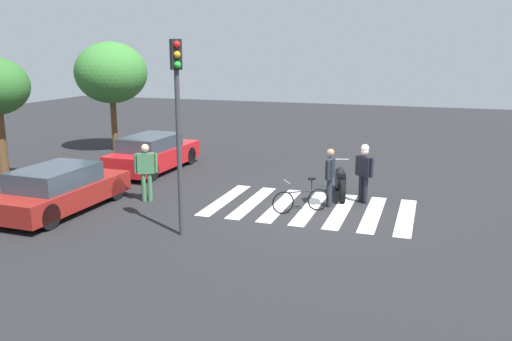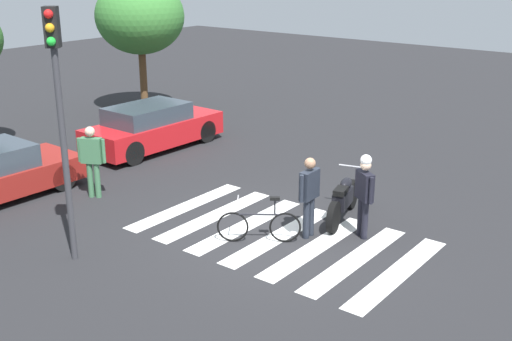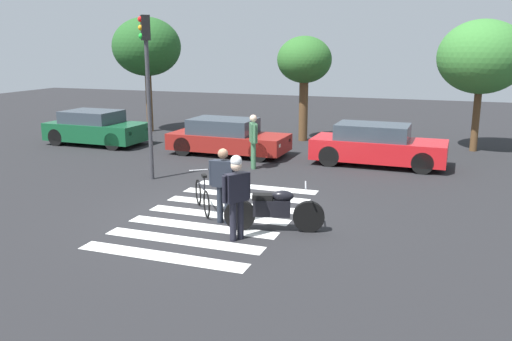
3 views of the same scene
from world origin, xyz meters
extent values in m
plane|color=#232326|center=(0.00, 0.00, 0.00)|extent=(60.00, 60.00, 0.00)
cylinder|color=black|center=(2.31, -0.39, 0.34)|extent=(0.69, 0.31, 0.68)
cylinder|color=black|center=(0.86, -0.78, 0.34)|extent=(0.69, 0.31, 0.68)
cube|color=black|center=(1.54, -0.60, 0.52)|extent=(0.85, 0.48, 0.36)
ellipsoid|color=black|center=(1.76, -0.54, 0.79)|extent=(0.53, 0.36, 0.24)
cube|color=black|center=(1.34, -0.65, 0.76)|extent=(0.49, 0.35, 0.12)
cylinder|color=#A5A5AD|center=(2.23, -0.41, 1.04)|extent=(0.19, 0.61, 0.04)
torus|color=black|center=(-0.81, 0.61, 0.33)|extent=(0.42, 0.55, 0.65)
torus|color=black|center=(-0.18, -0.26, 0.33)|extent=(0.42, 0.55, 0.65)
cylinder|color=black|center=(-0.49, 0.17, 0.61)|extent=(0.53, 0.70, 0.04)
cylinder|color=black|center=(-0.30, -0.09, 0.78)|extent=(0.04, 0.04, 0.34)
cube|color=black|center=(-0.30, -0.09, 0.96)|extent=(0.20, 0.22, 0.06)
cylinder|color=#99999E|center=(-0.75, 0.52, 0.93)|extent=(0.39, 0.29, 0.03)
cylinder|color=black|center=(1.08, -1.30, 0.42)|extent=(0.14, 0.14, 0.83)
cylinder|color=black|center=(0.98, -1.45, 0.42)|extent=(0.14, 0.14, 0.83)
cube|color=black|center=(1.03, -1.38, 1.13)|extent=(0.44, 0.51, 0.59)
sphere|color=beige|center=(1.03, -1.38, 1.58)|extent=(0.23, 0.23, 0.23)
cylinder|color=black|center=(1.20, -1.13, 1.13)|extent=(0.09, 0.09, 0.56)
cylinder|color=black|center=(0.86, -1.62, 1.13)|extent=(0.09, 0.09, 0.56)
sphere|color=white|center=(1.03, -1.38, 1.68)|extent=(0.24, 0.24, 0.24)
cylinder|color=#1E232D|center=(0.26, -0.48, 0.43)|extent=(0.14, 0.14, 0.85)
cylinder|color=#1E232D|center=(0.44, -0.48, 0.43)|extent=(0.14, 0.14, 0.85)
cube|color=#1E232D|center=(0.35, -0.48, 1.15)|extent=(0.50, 0.21, 0.60)
sphere|color=#8C664C|center=(0.35, -0.48, 1.61)|extent=(0.23, 0.23, 0.23)
cylinder|color=#1E232D|center=(0.05, -0.48, 1.15)|extent=(0.09, 0.09, 0.57)
cylinder|color=#1E232D|center=(0.65, -0.47, 1.15)|extent=(0.09, 0.09, 0.57)
cylinder|color=#3F724C|center=(-0.94, 4.97, 0.44)|extent=(0.14, 0.14, 0.87)
cylinder|color=#3F724C|center=(-0.86, 4.81, 0.44)|extent=(0.14, 0.14, 0.87)
cube|color=#3F724C|center=(-0.90, 4.89, 1.18)|extent=(0.42, 0.54, 0.62)
sphere|color=beige|center=(-0.90, 4.89, 1.65)|extent=(0.24, 0.24, 0.24)
cylinder|color=#3F724C|center=(-1.04, 5.16, 1.18)|extent=(0.09, 0.09, 0.59)
cylinder|color=#3F724C|center=(-0.76, 4.63, 1.18)|extent=(0.09, 0.09, 0.59)
cube|color=silver|center=(0.00, -2.70, 0.00)|extent=(3.52, 0.45, 0.01)
cube|color=silver|center=(0.00, -1.80, 0.00)|extent=(3.52, 0.45, 0.01)
cube|color=silver|center=(0.00, -0.90, 0.00)|extent=(3.52, 0.45, 0.01)
cube|color=silver|center=(0.00, 0.00, 0.00)|extent=(3.52, 0.45, 0.01)
cube|color=silver|center=(0.00, 0.90, 0.00)|extent=(3.52, 0.45, 0.01)
cube|color=silver|center=(0.00, 1.80, 0.00)|extent=(3.52, 0.45, 0.01)
cube|color=silver|center=(0.00, 2.70, 0.00)|extent=(3.52, 0.45, 0.01)
cylinder|color=black|center=(-6.98, 7.61, 0.34)|extent=(0.69, 0.23, 0.68)
cylinder|color=black|center=(-7.01, 5.97, 0.34)|extent=(0.69, 0.23, 0.68)
cylinder|color=black|center=(-9.68, 7.67, 0.34)|extent=(0.69, 0.23, 0.68)
cylinder|color=black|center=(-9.71, 6.03, 0.34)|extent=(0.69, 0.23, 0.68)
cube|color=#14512D|center=(-8.34, 6.82, 0.54)|extent=(4.01, 1.94, 0.70)
cube|color=#333D47|center=(-8.54, 6.82, 1.12)|extent=(2.18, 1.68, 0.48)
cube|color=#F2EDCC|center=(-6.38, 7.37, 0.64)|extent=(0.08, 0.20, 0.12)
cube|color=#F2EDCC|center=(-6.41, 6.18, 0.64)|extent=(0.08, 0.20, 0.12)
cylinder|color=black|center=(-1.04, 7.47, 0.34)|extent=(0.69, 0.23, 0.69)
cylinder|color=black|center=(-1.08, 5.91, 0.34)|extent=(0.69, 0.23, 0.69)
cylinder|color=black|center=(-3.98, 7.53, 0.34)|extent=(0.69, 0.23, 0.69)
cylinder|color=black|center=(-4.01, 5.97, 0.34)|extent=(0.69, 0.23, 0.69)
cube|color=maroon|center=(-2.53, 6.72, 0.48)|extent=(4.36, 1.88, 0.59)
cube|color=#333D47|center=(-2.74, 6.72, 1.05)|extent=(2.37, 1.62, 0.54)
cube|color=#F2EDCC|center=(-0.39, 7.24, 0.57)|extent=(0.08, 0.20, 0.12)
cube|color=#F2EDCC|center=(-0.42, 6.10, 0.57)|extent=(0.08, 0.20, 0.12)
cylinder|color=black|center=(4.37, 7.47, 0.35)|extent=(0.70, 0.24, 0.70)
cylinder|color=black|center=(4.34, 5.98, 0.35)|extent=(0.70, 0.24, 0.70)
cylinder|color=black|center=(1.40, 7.54, 0.35)|extent=(0.70, 0.24, 0.70)
cylinder|color=black|center=(1.37, 6.05, 0.35)|extent=(0.70, 0.24, 0.70)
cube|color=red|center=(2.87, 6.76, 0.54)|extent=(4.41, 1.80, 0.69)
cube|color=#333D47|center=(2.65, 6.77, 1.13)|extent=(2.39, 1.55, 0.50)
cube|color=#F2EDCC|center=(5.03, 7.26, 0.64)|extent=(0.08, 0.20, 0.12)
cube|color=#F2EDCC|center=(5.00, 6.17, 0.64)|extent=(0.08, 0.20, 0.12)
cylinder|color=#38383D|center=(-3.29, 2.54, 2.03)|extent=(0.12, 0.12, 4.07)
cube|color=black|center=(-3.29, 2.54, 4.42)|extent=(0.34, 0.34, 0.70)
sphere|color=red|center=(-3.39, 2.45, 4.65)|extent=(0.16, 0.16, 0.16)
sphere|color=orange|center=(-3.39, 2.45, 4.42)|extent=(0.16, 0.16, 0.16)
sphere|color=green|center=(-3.39, 2.45, 4.19)|extent=(0.16, 0.16, 0.16)
cylinder|color=brown|center=(-8.09, 10.52, 1.35)|extent=(0.29, 0.29, 2.70)
ellipsoid|color=#235623|center=(-8.09, 10.52, 3.86)|extent=(3.08, 3.08, 2.62)
cylinder|color=brown|center=(-0.73, 10.52, 1.26)|extent=(0.37, 0.37, 2.52)
ellipsoid|color=#2D6628|center=(-0.73, 10.52, 3.35)|extent=(2.23, 2.23, 1.90)
cylinder|color=brown|center=(5.97, 10.52, 1.16)|extent=(0.27, 0.27, 2.32)
ellipsoid|color=#387A33|center=(5.97, 10.52, 3.51)|extent=(3.18, 3.18, 2.70)
camera|label=1|loc=(-14.55, -3.23, 4.54)|focal=37.05mm
camera|label=2|loc=(-9.99, -7.10, 5.60)|focal=44.80mm
camera|label=3|loc=(4.96, -11.10, 3.96)|focal=37.49mm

